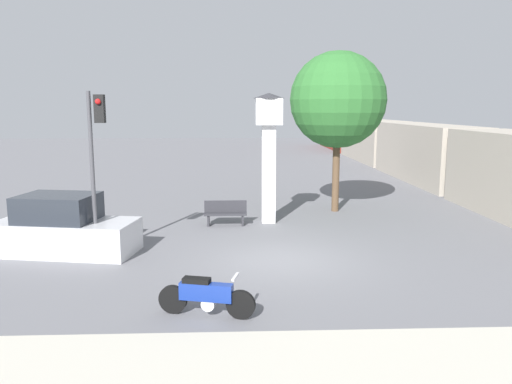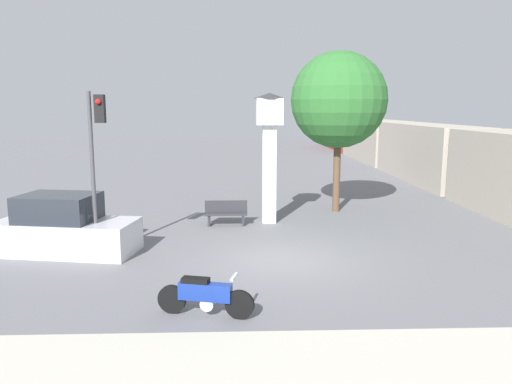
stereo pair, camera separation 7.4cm
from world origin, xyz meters
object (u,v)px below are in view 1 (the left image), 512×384
at_px(street_tree, 338,100).
at_px(bench, 226,212).
at_px(parked_car, 64,229).
at_px(freight_train, 394,145).
at_px(clock_tower, 269,138).
at_px(traffic_light, 96,145).
at_px(motorcycle, 206,296).

xyz_separation_m(street_tree, bench, (-4.64, -2.44, -4.20)).
distance_m(bench, parked_car, 5.94).
bearing_deg(street_tree, parked_car, -148.15).
bearing_deg(freight_train, clock_tower, -121.20).
relative_size(bench, parked_car, 0.36).
bearing_deg(bench, clock_tower, 15.25).
xyz_separation_m(clock_tower, traffic_light, (-5.28, -4.28, 0.05)).
relative_size(traffic_light, bench, 3.03).
bearing_deg(traffic_light, bench, 46.52).
height_order(motorcycle, clock_tower, clock_tower).
relative_size(freight_train, parked_car, 10.66).
height_order(motorcycle, traffic_light, traffic_light).
height_order(freight_train, parked_car, freight_train).
relative_size(clock_tower, traffic_light, 1.02).
xyz_separation_m(clock_tower, bench, (-1.65, -0.45, -2.76)).
bearing_deg(motorcycle, bench, 101.95).
relative_size(motorcycle, traffic_light, 0.43).
distance_m(traffic_light, bench, 5.98).
height_order(bench, parked_car, parked_car).
relative_size(clock_tower, bench, 3.08).
relative_size(clock_tower, street_tree, 0.74).
height_order(freight_train, street_tree, street_tree).
relative_size(motorcycle, freight_train, 0.04).
bearing_deg(motorcycle, clock_tower, 91.48).
distance_m(clock_tower, street_tree, 3.87).
bearing_deg(clock_tower, motorcycle, -102.18).
distance_m(clock_tower, bench, 3.25).
xyz_separation_m(motorcycle, freight_train, (12.19, 25.79, 1.25)).
distance_m(clock_tower, freight_train, 19.94).
height_order(traffic_light, bench, traffic_light).
xyz_separation_m(freight_train, street_tree, (-7.30, -15.01, 2.99)).
bearing_deg(freight_train, street_tree, -115.93).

